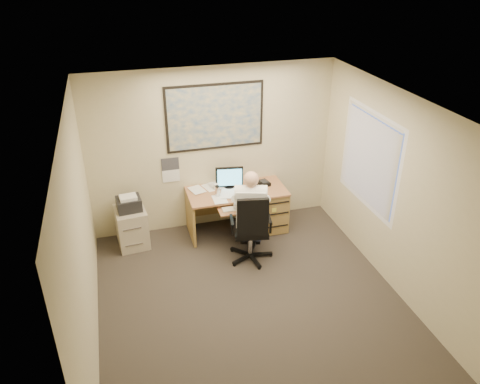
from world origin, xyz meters
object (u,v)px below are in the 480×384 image
object	(u,v)px
desk	(255,204)
person	(250,216)
filing_cabinet	(131,224)
office_chair	(252,241)

from	to	relation	value
desk	person	xyz separation A→B (m)	(-0.34, -0.81, 0.28)
desk	filing_cabinet	size ratio (longest dim) A/B	1.80
office_chair	person	world-z (taller)	person
person	filing_cabinet	bearing A→B (deg)	171.29
desk	filing_cabinet	world-z (taller)	desk
filing_cabinet	person	distance (m)	1.92
office_chair	person	xyz separation A→B (m)	(-0.01, 0.08, 0.38)
filing_cabinet	office_chair	xyz separation A→B (m)	(1.71, -0.91, -0.04)
filing_cabinet	office_chair	world-z (taller)	office_chair
filing_cabinet	person	world-z (taller)	person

